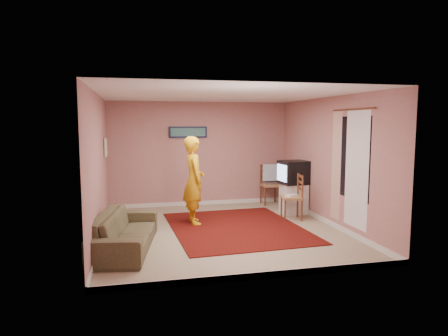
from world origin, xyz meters
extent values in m
plane|color=tan|center=(0.00, 0.00, 0.00)|extent=(5.00, 5.00, 0.00)
cube|color=#A9746F|center=(0.00, 2.50, 1.30)|extent=(4.50, 0.02, 2.60)
cube|color=#A9746F|center=(0.00, -2.50, 1.30)|extent=(4.50, 0.02, 2.60)
cube|color=#A9746F|center=(-2.25, 0.00, 1.30)|extent=(0.02, 5.00, 2.60)
cube|color=#A9746F|center=(2.25, 0.00, 1.30)|extent=(0.02, 5.00, 2.60)
cube|color=white|center=(0.00, 0.00, 2.60)|extent=(4.50, 5.00, 0.02)
cube|color=silver|center=(0.00, 2.49, 0.05)|extent=(4.50, 0.02, 0.10)
cube|color=silver|center=(0.00, -2.49, 0.05)|extent=(4.50, 0.02, 0.10)
cube|color=silver|center=(-2.24, 0.00, 0.05)|extent=(0.02, 5.00, 0.10)
cube|color=silver|center=(2.24, 0.00, 0.05)|extent=(0.02, 5.00, 0.10)
cube|color=black|center=(2.24, -0.90, 1.45)|extent=(0.01, 1.10, 1.50)
cube|color=white|center=(2.23, -1.05, 1.25)|extent=(0.01, 0.75, 2.10)
cube|color=beige|center=(2.21, -0.35, 1.25)|extent=(0.01, 0.35, 2.10)
cylinder|color=brown|center=(2.20, -0.90, 2.32)|extent=(0.02, 1.40, 0.02)
cube|color=#121732|center=(-0.30, 2.47, 1.85)|extent=(0.95, 0.03, 0.28)
cube|color=#2C587A|center=(-0.30, 2.45, 1.85)|extent=(0.86, 0.01, 0.20)
cube|color=beige|center=(-2.22, 1.60, 1.55)|extent=(0.03, 0.38, 0.42)
cube|color=silver|center=(-2.20, 1.60, 1.55)|extent=(0.01, 0.30, 0.34)
cube|color=black|center=(0.33, 0.14, 0.01)|extent=(2.65, 3.24, 0.02)
cube|color=silver|center=(1.95, 1.10, 0.34)|extent=(0.54, 0.49, 0.68)
cube|color=black|center=(1.95, 1.10, 0.95)|extent=(0.67, 0.62, 0.53)
cube|color=#8CB2F2|center=(1.64, 1.06, 0.95)|extent=(0.07, 0.44, 0.38)
cube|color=tan|center=(1.77, 2.20, 0.49)|extent=(0.46, 0.44, 0.05)
cube|color=brown|center=(1.77, 2.20, 0.75)|extent=(0.46, 0.05, 0.52)
cube|color=#A7A7AB|center=(1.77, 2.20, 0.54)|extent=(0.33, 0.25, 0.05)
cube|color=#8BBCE4|center=(1.77, 2.20, 0.82)|extent=(0.40, 0.05, 0.42)
cube|color=tan|center=(1.68, 0.55, 0.48)|extent=(0.49, 0.51, 0.05)
cube|color=brown|center=(1.68, 0.55, 0.73)|extent=(0.11, 0.45, 0.51)
cube|color=white|center=(1.68, 0.55, 0.53)|extent=(0.26, 0.21, 0.05)
imported|color=brown|center=(-1.80, -0.76, 0.31)|extent=(1.16, 2.21, 0.61)
imported|color=gold|center=(-0.44, 0.66, 0.90)|extent=(0.48, 0.69, 1.81)
camera|label=1|loc=(-1.65, -7.39, 2.08)|focal=32.00mm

